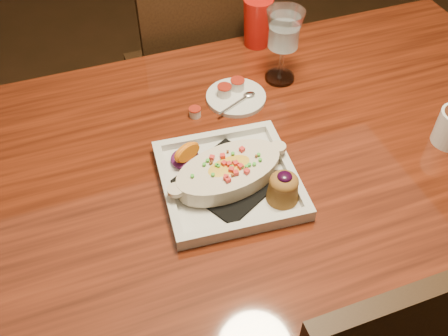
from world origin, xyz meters
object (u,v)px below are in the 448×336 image
object	(u,v)px
table	(274,171)
plate	(233,176)
chair_far	(198,76)
saucer	(235,96)
goblet	(284,34)
red_tumbler	(257,22)

from	to	relation	value
table	plate	bearing A→B (deg)	-148.68
chair_far	plate	distance (m)	0.78
table	saucer	world-z (taller)	saucer
plate	goblet	world-z (taller)	goblet
goblet	saucer	size ratio (longest dim) A/B	1.29
table	red_tumbler	xyz separation A→B (m)	(0.11, 0.40, 0.17)
red_tumbler	saucer	bearing A→B (deg)	-124.80
goblet	red_tumbler	bearing A→B (deg)	88.00
chair_far	red_tumbler	size ratio (longest dim) A/B	6.70
chair_far	goblet	bearing A→B (deg)	104.93
plate	saucer	bearing A→B (deg)	73.08
plate	table	bearing A→B (deg)	36.18
plate	chair_far	bearing A→B (deg)	83.52
table	goblet	world-z (taller)	goblet
chair_far	plate	bearing A→B (deg)	78.65
plate	saucer	distance (m)	0.29
saucer	table	bearing A→B (deg)	-79.37
saucer	plate	bearing A→B (deg)	-111.79
saucer	goblet	bearing A→B (deg)	15.03
chair_far	saucer	world-z (taller)	chair_far
plate	saucer	size ratio (longest dim) A/B	2.00
chair_far	plate	xyz separation A→B (m)	(-0.14, -0.72, 0.27)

